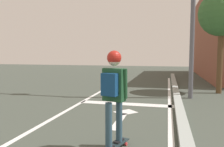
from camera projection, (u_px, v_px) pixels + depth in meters
name	position (u px, v px, depth m)	size (l,w,h in m)	color
lane_line_center	(58.00, 115.00, 5.96)	(0.12, 20.00, 0.01)	silver
lane_line_curbside	(171.00, 123.00, 5.28)	(0.12, 20.00, 0.01)	silver
stop_bar	(127.00, 104.00, 7.32)	(3.01, 0.40, 0.01)	silver
lane_arrow_stem	(119.00, 121.00, 5.49)	(0.16, 1.40, 0.01)	silver
lane_arrow_head	(125.00, 112.00, 6.31)	(0.56, 0.44, 0.01)	silver
curb_strip	(182.00, 121.00, 5.22)	(0.24, 24.00, 0.14)	#99A19D
skateboard	(114.00, 146.00, 3.82)	(0.40, 0.83, 0.09)	#1C2B2E
skater	(114.00, 87.00, 3.72)	(0.43, 0.60, 1.59)	#2D495C
roadside_tree	(222.00, 14.00, 9.03)	(1.82, 1.82, 4.12)	brown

